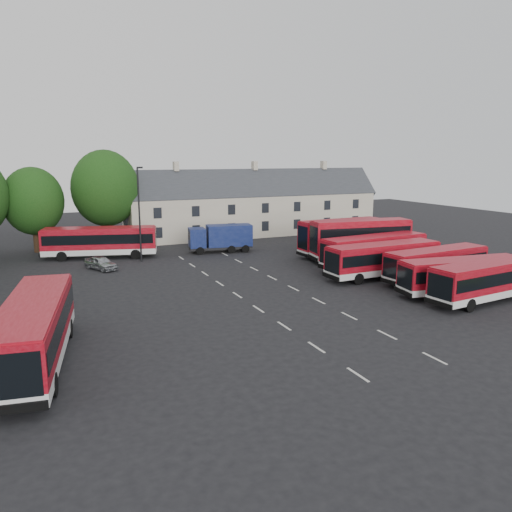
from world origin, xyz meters
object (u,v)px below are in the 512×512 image
Objects in this scene: box_truck at (221,237)px; lamppost at (139,212)px; bus_row_a at (489,278)px; bus_dd_south at (361,238)px; silver_car at (101,263)px; bus_west at (34,327)px.

box_truck is 10.13m from lamppost.
bus_row_a is 1.01× the size of bus_dd_south.
bus_dd_south is 1.46× the size of box_truck.
box_truck is at bearing 107.58° from bus_row_a.
bus_dd_south is at bearing -23.42° from lamppost.
bus_row_a is 29.04m from box_truck.
bus_west is at bearing -133.07° from silver_car.
bus_dd_south is at bearing -43.00° from silver_car.
lamppost reaches higher than box_truck.
bus_row_a is 1.12× the size of lamppost.
bus_dd_south reaches higher than bus_west.
bus_west is 26.33m from lamppost.
bus_row_a reaches higher than silver_car.
silver_car is at bearing 173.26° from bus_dd_south.
box_truck is 14.25m from silver_car.
box_truck is 1.91× the size of silver_car.
silver_car is at bearing -155.27° from box_truck.
box_truck is at bearing -12.59° from silver_car.
lamppost is at bearing -1.35° from silver_car.
silver_car is (6.02, 21.87, -1.42)m from bus_west.
silver_car is (-13.72, -3.70, -1.08)m from box_truck.
silver_car is (-25.08, 23.03, -1.15)m from bus_row_a.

